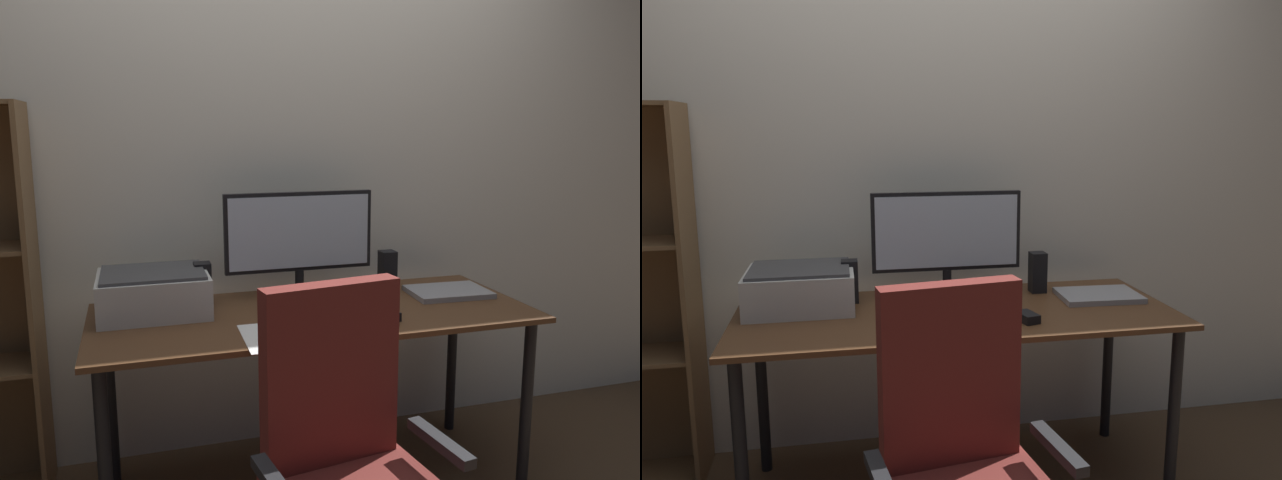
% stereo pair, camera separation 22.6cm
% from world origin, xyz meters
% --- Properties ---
extents(back_wall, '(6.40, 0.10, 2.60)m').
position_xyz_m(back_wall, '(0.00, 0.52, 1.30)').
color(back_wall, silver).
rests_on(back_wall, ground).
extents(desk, '(1.65, 0.69, 0.74)m').
position_xyz_m(desk, '(0.00, 0.00, 0.66)').
color(desk, '#56351E').
rests_on(desk, ground).
extents(monitor, '(0.61, 0.20, 0.43)m').
position_xyz_m(monitor, '(-0.00, 0.21, 0.99)').
color(monitor, black).
rests_on(monitor, desk).
extents(keyboard, '(0.29, 0.12, 0.02)m').
position_xyz_m(keyboard, '(-0.01, -0.17, 0.75)').
color(keyboard, black).
rests_on(keyboard, desk).
extents(mouse, '(0.08, 0.11, 0.03)m').
position_xyz_m(mouse, '(0.22, -0.18, 0.76)').
color(mouse, black).
rests_on(mouse, desk).
extents(coffee_mug, '(0.10, 0.08, 0.10)m').
position_xyz_m(coffee_mug, '(0.12, 0.02, 0.79)').
color(coffee_mug, black).
rests_on(coffee_mug, desk).
extents(laptop, '(0.33, 0.25, 0.02)m').
position_xyz_m(laptop, '(0.60, 0.06, 0.75)').
color(laptop, '#99999E').
rests_on(laptop, desk).
extents(speaker_left, '(0.06, 0.07, 0.17)m').
position_xyz_m(speaker_left, '(-0.39, 0.20, 0.82)').
color(speaker_left, black).
rests_on(speaker_left, desk).
extents(speaker_right, '(0.06, 0.07, 0.17)m').
position_xyz_m(speaker_right, '(0.39, 0.20, 0.82)').
color(speaker_right, black).
rests_on(speaker_right, desk).
extents(printer, '(0.40, 0.34, 0.16)m').
position_xyz_m(printer, '(-0.58, 0.15, 0.82)').
color(printer, silver).
rests_on(printer, desk).
extents(paper_sheet, '(0.21, 0.30, 0.00)m').
position_xyz_m(paper_sheet, '(-0.21, -0.24, 0.74)').
color(paper_sheet, white).
rests_on(paper_sheet, desk).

